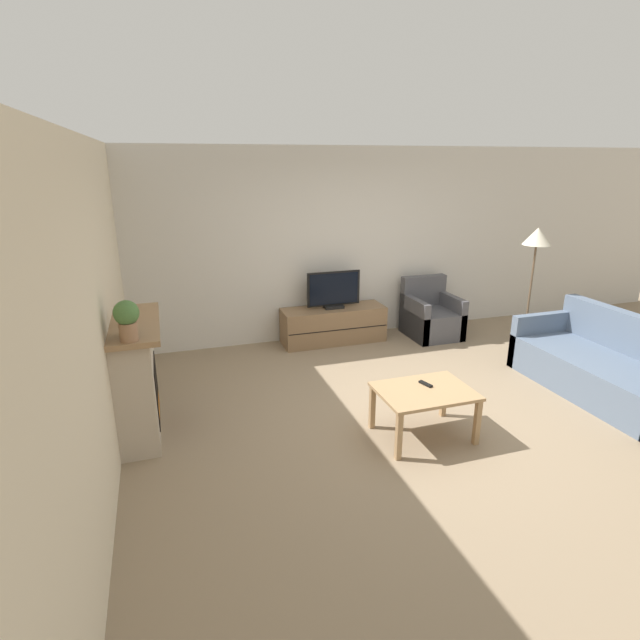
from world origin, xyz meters
name	(u,v)px	position (x,y,z in m)	size (l,w,h in m)	color
ground_plane	(413,409)	(0.00, 0.00, 0.00)	(24.00, 24.00, 0.00)	#89755B
wall_back	(334,245)	(0.00, 2.52, 1.35)	(12.00, 0.06, 2.70)	beige
wall_left	(97,312)	(-2.91, 0.00, 1.35)	(0.06, 12.00, 2.70)	beige
fireplace	(137,377)	(-2.71, 0.45, 0.56)	(0.46, 1.23, 1.10)	#B7A893
mantel_vase_left	(129,322)	(-2.69, 0.08, 1.22)	(0.12, 0.12, 0.25)	#385670
mantel_vase_centre_left	(130,316)	(-2.69, 0.36, 1.19)	(0.10, 0.10, 0.18)	beige
potted_plant	(127,318)	(-2.69, -0.07, 1.30)	(0.20, 0.20, 0.34)	#936B4C
tv_stand	(333,325)	(-0.12, 2.21, 0.25)	(1.47, 0.48, 0.51)	brown
tv	(334,291)	(-0.12, 2.21, 0.75)	(0.77, 0.18, 0.53)	black
armchair	(431,317)	(1.36, 2.03, 0.28)	(0.70, 0.76, 0.85)	#4C4C51
coffee_table	(424,396)	(-0.17, -0.49, 0.41)	(0.87, 0.65, 0.48)	#A37F56
remote	(426,384)	(-0.11, -0.40, 0.49)	(0.08, 0.16, 0.02)	black
couch	(607,370)	(2.23, -0.31, 0.29)	(0.93, 2.02, 0.87)	slate
floor_lamp	(536,244)	(2.19, 1.00, 1.48)	(0.36, 0.36, 1.70)	black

